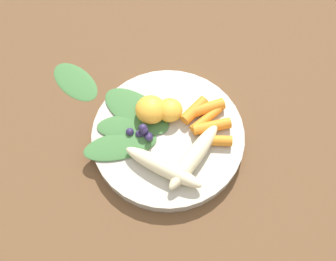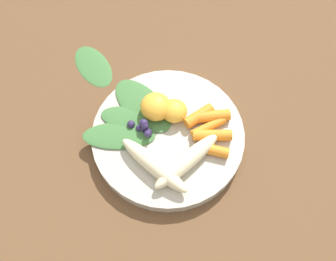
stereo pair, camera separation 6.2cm
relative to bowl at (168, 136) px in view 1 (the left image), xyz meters
name	(u,v)px [view 1 (the left image)]	position (x,y,z in m)	size (l,w,h in m)	color
ground_plane	(168,139)	(0.00, 0.00, -0.01)	(2.40, 2.40, 0.00)	brown
bowl	(168,136)	(0.00, 0.00, 0.00)	(0.25, 0.25, 0.02)	#B2AD9E
banana_peeled_left	(194,156)	(0.02, 0.06, 0.03)	(0.13, 0.03, 0.03)	beige
banana_peeled_right	(163,167)	(0.06, 0.03, 0.03)	(0.13, 0.03, 0.03)	beige
orange_segment_near	(151,110)	(-0.01, -0.04, 0.03)	(0.05, 0.05, 0.04)	#F4A833
orange_segment_far	(170,110)	(-0.03, -0.02, 0.03)	(0.04, 0.04, 0.03)	#F4A833
carrot_front	(216,141)	(-0.03, 0.07, 0.02)	(0.02, 0.02, 0.05)	orange
carrot_mid_left	(212,126)	(-0.05, 0.06, 0.02)	(0.02, 0.02, 0.06)	orange
carrot_mid_right	(206,119)	(-0.05, 0.04, 0.02)	(0.01, 0.01, 0.06)	orange
carrot_rear	(208,108)	(-0.07, 0.03, 0.02)	(0.02, 0.02, 0.06)	orange
carrot_small	(194,110)	(-0.06, 0.02, 0.02)	(0.02, 0.02, 0.05)	orange
blueberry_pile	(143,133)	(0.03, -0.03, 0.02)	(0.03, 0.05, 0.03)	#2D234C
kale_leaf_left	(136,111)	(-0.01, -0.07, 0.01)	(0.13, 0.06, 0.01)	#3D7038
kale_leaf_right	(128,127)	(0.03, -0.06, 0.01)	(0.10, 0.05, 0.01)	#3D7038
kale_leaf_rear	(120,146)	(0.06, -0.05, 0.01)	(0.12, 0.05, 0.01)	#3D7038
kale_leaf_stray	(75,81)	(-0.01, -0.21, -0.01)	(0.11, 0.06, 0.01)	#3D7038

